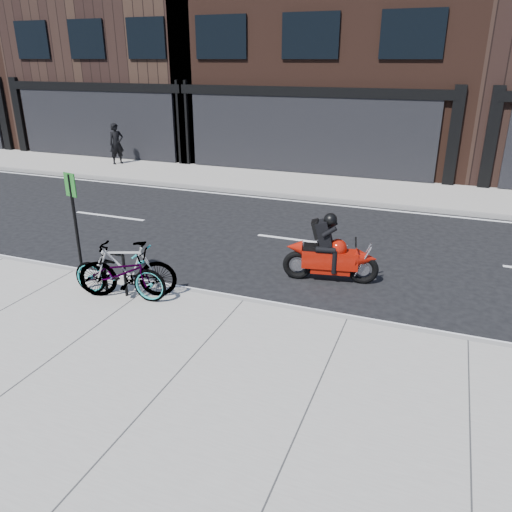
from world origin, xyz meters
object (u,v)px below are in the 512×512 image
at_px(motorcycle, 335,254).
at_px(sign_post, 75,219).
at_px(pedestrian, 117,144).
at_px(bicycle_front, 119,273).
at_px(bike_rack, 114,270).
at_px(bicycle_rear, 127,269).

distance_m(motorcycle, sign_post, 5.30).
bearing_deg(pedestrian, motorcycle, -93.36).
bearing_deg(bicycle_front, pedestrian, 31.00).
relative_size(pedestrian, sign_post, 0.76).
distance_m(bike_rack, pedestrian, 13.38).
bearing_deg(bicycle_rear, pedestrian, -165.00).
height_order(bicycle_front, pedestrian, pedestrian).
height_order(bike_rack, motorcycle, motorcycle).
relative_size(bicycle_front, bicycle_rear, 1.03).
xyz_separation_m(bicycle_front, sign_post, (-1.13, 0.28, 0.85)).
bearing_deg(bike_rack, bicycle_front, -25.21).
distance_m(bike_rack, bicycle_rear, 0.30).
bearing_deg(sign_post, pedestrian, 135.68).
distance_m(bicycle_rear, motorcycle, 4.23).
xyz_separation_m(bicycle_front, motorcycle, (3.61, 2.48, -0.02)).
relative_size(bicycle_rear, sign_post, 0.82).
xyz_separation_m(pedestrian, sign_post, (6.77, -10.72, 0.50)).
height_order(motorcycle, sign_post, sign_post).
bearing_deg(bike_rack, pedestrian, 125.31).
xyz_separation_m(bike_rack, pedestrian, (-7.73, 10.92, 0.35)).
bearing_deg(bicycle_front, bike_rack, 60.10).
distance_m(bicycle_rear, pedestrian, 13.56).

